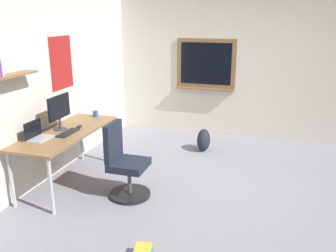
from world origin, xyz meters
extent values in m
plane|color=gray|center=(0.00, 0.00, 0.00)|extent=(5.20, 5.20, 0.00)
cube|color=silver|center=(0.00, 2.45, 1.30)|extent=(5.00, 0.10, 2.60)
cube|color=olive|center=(-0.84, 2.30, 1.55)|extent=(0.68, 0.20, 0.02)
cube|color=#A51E1E|center=(0.29, 2.39, 1.55)|extent=(0.52, 0.01, 0.74)
cube|color=silver|center=(2.45, 0.00, 1.30)|extent=(0.10, 5.00, 2.60)
cube|color=olive|center=(2.38, 0.72, 1.35)|extent=(0.04, 1.10, 0.90)
cube|color=black|center=(2.37, 0.72, 1.35)|extent=(0.01, 0.94, 0.76)
cube|color=olive|center=(2.34, 0.72, 0.89)|extent=(0.12, 1.10, 0.03)
cube|color=olive|center=(-0.26, 2.04, 0.72)|extent=(1.69, 0.66, 0.03)
cylinder|color=#B7B7BC|center=(-1.05, 1.77, 0.35)|extent=(0.04, 0.04, 0.70)
cylinder|color=#B7B7BC|center=(0.52, 1.77, 0.35)|extent=(0.04, 0.04, 0.70)
cylinder|color=#B7B7BC|center=(-1.05, 2.31, 0.35)|extent=(0.04, 0.04, 0.70)
cylinder|color=#B7B7BC|center=(0.52, 2.31, 0.35)|extent=(0.04, 0.04, 0.70)
cylinder|color=black|center=(-0.39, 1.10, 0.02)|extent=(0.52, 0.52, 0.04)
cylinder|color=#4C4C51|center=(-0.39, 1.10, 0.21)|extent=(0.05, 0.05, 0.34)
cube|color=#1E2333|center=(-0.39, 1.10, 0.42)|extent=(0.44, 0.44, 0.09)
cube|color=#1E2333|center=(-0.39, 1.30, 0.71)|extent=(0.40, 0.07, 0.48)
cube|color=#ADAFB5|center=(-0.65, 2.16, 0.74)|extent=(0.31, 0.21, 0.02)
cube|color=black|center=(-0.65, 2.26, 0.86)|extent=(0.31, 0.01, 0.21)
cylinder|color=#38383D|center=(-0.22, 2.16, 0.74)|extent=(0.17, 0.17, 0.01)
cylinder|color=#38383D|center=(-0.22, 2.16, 0.82)|extent=(0.03, 0.03, 0.14)
cube|color=black|center=(-0.22, 2.15, 1.04)|extent=(0.46, 0.02, 0.31)
cube|color=black|center=(-0.35, 1.96, 0.75)|extent=(0.37, 0.13, 0.02)
ellipsoid|color=#262628|center=(-0.07, 1.96, 0.75)|extent=(0.10, 0.06, 0.03)
cylinder|color=#334CA5|center=(0.48, 2.01, 0.78)|extent=(0.08, 0.08, 0.09)
ellipsoid|color=#1E2333|center=(1.45, 0.54, 0.19)|extent=(0.32, 0.22, 0.38)
cube|color=#3D934C|center=(-1.50, 0.50, 0.08)|extent=(0.23, 0.17, 0.03)
cube|color=gold|center=(-1.51, 0.50, 0.11)|extent=(0.23, 0.18, 0.03)
camera|label=1|loc=(-4.12, -0.56, 2.18)|focal=37.95mm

